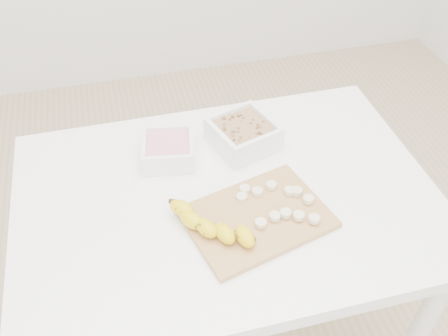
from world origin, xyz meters
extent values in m
cube|color=white|center=(0.00, 0.00, 0.73)|extent=(1.00, 0.70, 0.04)
cylinder|color=white|center=(-0.44, 0.29, 0.35)|extent=(0.05, 0.05, 0.71)
cylinder|color=white|center=(0.44, 0.29, 0.35)|extent=(0.05, 0.05, 0.71)
cube|color=white|center=(-0.11, 0.16, 0.78)|extent=(0.15, 0.15, 0.06)
cube|color=pink|center=(-0.11, 0.16, 0.78)|extent=(0.12, 0.12, 0.03)
cube|color=white|center=(0.09, 0.17, 0.79)|extent=(0.19, 0.19, 0.07)
cube|color=olive|center=(0.09, 0.17, 0.79)|extent=(0.16, 0.16, 0.04)
cube|color=#AE7C4D|center=(0.05, -0.09, 0.76)|extent=(0.35, 0.29, 0.01)
cylinder|color=beige|center=(0.03, -0.04, 0.77)|extent=(0.03, 0.03, 0.01)
cylinder|color=beige|center=(0.04, -0.01, 0.77)|extent=(0.03, 0.03, 0.01)
cylinder|color=beige|center=(0.07, -0.03, 0.77)|extent=(0.03, 0.03, 0.01)
cylinder|color=beige|center=(0.10, -0.02, 0.77)|extent=(0.03, 0.03, 0.01)
cylinder|color=beige|center=(0.14, -0.05, 0.77)|extent=(0.03, 0.03, 0.01)
cylinder|color=beige|center=(0.15, -0.05, 0.77)|extent=(0.03, 0.03, 0.01)
cylinder|color=beige|center=(0.17, -0.08, 0.77)|extent=(0.03, 0.03, 0.01)
cylinder|color=beige|center=(0.04, -0.12, 0.77)|extent=(0.03, 0.03, 0.01)
cylinder|color=beige|center=(0.08, -0.11, 0.77)|extent=(0.03, 0.03, 0.01)
cylinder|color=beige|center=(0.11, -0.11, 0.77)|extent=(0.03, 0.03, 0.01)
cylinder|color=beige|center=(0.13, -0.13, 0.77)|extent=(0.03, 0.03, 0.01)
cylinder|color=beige|center=(0.16, -0.14, 0.78)|extent=(0.03, 0.03, 0.01)
camera|label=1|loc=(-0.21, -0.80, 1.61)|focal=40.00mm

